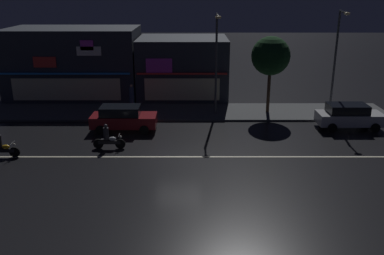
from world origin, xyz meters
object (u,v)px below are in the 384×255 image
object	(u,v)px
parked_car_trailing	(351,116)
traffic_cone	(101,123)
streetlamp_mid	(338,54)
streetlamp_west	(218,57)
motorcycle_following	(110,138)
motorcycle_opposite_lane	(3,146)
parked_car_near_kerb	(124,118)
pedestrian_on_sidewalk	(133,97)

from	to	relation	value
parked_car_trailing	traffic_cone	bearing A→B (deg)	179.12
streetlamp_mid	parked_car_trailing	size ratio (longest dim) A/B	1.73
streetlamp_west	motorcycle_following	xyz separation A→B (m)	(-6.69, -6.79, -3.77)
streetlamp_west	motorcycle_opposite_lane	world-z (taller)	streetlamp_west
traffic_cone	streetlamp_mid	bearing A→B (deg)	10.85
streetlamp_west	parked_car_near_kerb	xyz separation A→B (m)	(-6.33, -3.40, -3.54)
traffic_cone	pedestrian_on_sidewalk	bearing A→B (deg)	69.46
streetlamp_west	motorcycle_following	size ratio (longest dim) A/B	3.82
parked_car_trailing	streetlamp_mid	bearing A→B (deg)	91.29
motorcycle_opposite_lane	traffic_cone	bearing A→B (deg)	-125.09
streetlamp_west	motorcycle_following	bearing A→B (deg)	-134.58
streetlamp_mid	parked_car_trailing	xyz separation A→B (m)	(0.08, -3.50, -3.64)
streetlamp_mid	motorcycle_following	bearing A→B (deg)	-154.57
pedestrian_on_sidewalk	parked_car_near_kerb	xyz separation A→B (m)	(0.12, -5.17, -0.13)
motorcycle_following	motorcycle_opposite_lane	size ratio (longest dim) A/B	1.00
traffic_cone	streetlamp_west	bearing A→B (deg)	18.25
streetlamp_mid	motorcycle_following	size ratio (longest dim) A/B	3.92
parked_car_near_kerb	traffic_cone	size ratio (longest dim) A/B	7.82
pedestrian_on_sidewalk	motorcycle_following	distance (m)	8.57
motorcycle_following	traffic_cone	distance (m)	4.37
pedestrian_on_sidewalk	streetlamp_mid	bearing A→B (deg)	-76.59
parked_car_trailing	parked_car_near_kerb	bearing A→B (deg)	-178.24
pedestrian_on_sidewalk	parked_car_near_kerb	size ratio (longest dim) A/B	0.43
streetlamp_mid	pedestrian_on_sidewalk	distance (m)	15.67
motorcycle_opposite_lane	traffic_cone	world-z (taller)	motorcycle_opposite_lane
parked_car_trailing	motorcycle_opposite_lane	size ratio (longest dim) A/B	2.26
streetlamp_west	traffic_cone	bearing A→B (deg)	-161.75
parked_car_trailing	traffic_cone	xyz separation A→B (m)	(-16.97, 0.26, -0.59)
motorcycle_following	motorcycle_opposite_lane	distance (m)	5.88
pedestrian_on_sidewalk	streetlamp_west	bearing A→B (deg)	-87.38
motorcycle_following	streetlamp_mid	bearing A→B (deg)	28.97
streetlamp_mid	parked_car_near_kerb	distance (m)	16.04
pedestrian_on_sidewalk	parked_car_trailing	size ratio (longest dim) A/B	0.43
streetlamp_west	motorcycle_following	world-z (taller)	streetlamp_west
parked_car_near_kerb	parked_car_trailing	distance (m)	15.19
streetlamp_mid	traffic_cone	size ratio (longest dim) A/B	13.53
parked_car_trailing	motorcycle_opposite_lane	bearing A→B (deg)	-166.36
streetlamp_mid	parked_car_near_kerb	xyz separation A→B (m)	(-15.11, -3.96, -3.64)
streetlamp_mid	motorcycle_opposite_lane	size ratio (longest dim) A/B	3.92
parked_car_trailing	motorcycle_opposite_lane	xyz separation A→B (m)	(-21.28, -5.16, -0.24)
streetlamp_west	pedestrian_on_sidewalk	distance (m)	7.51
motorcycle_following	pedestrian_on_sidewalk	bearing A→B (deg)	91.93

